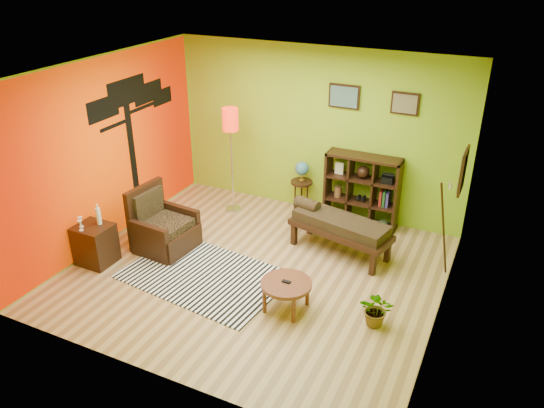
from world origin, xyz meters
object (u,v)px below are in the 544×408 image
at_px(side_cabinet, 95,244).
at_px(cube_shelf, 362,191).
at_px(globe_table, 302,174).
at_px(bench, 338,225).
at_px(armchair, 162,230).
at_px(potted_plant, 377,313).
at_px(coffee_table, 286,286).
at_px(floor_lamp, 231,129).

relative_size(side_cabinet, cube_shelf, 0.76).
bearing_deg(globe_table, bench, -45.53).
bearing_deg(armchair, side_cabinet, -128.95).
bearing_deg(bench, cube_shelf, 86.87).
height_order(side_cabinet, cube_shelf, cube_shelf).
bearing_deg(armchair, potted_plant, -6.77).
bearing_deg(side_cabinet, potted_plant, 5.04).
relative_size(coffee_table, globe_table, 0.71).
bearing_deg(side_cabinet, floor_lamp, 67.53).
bearing_deg(globe_table, side_cabinet, -125.93).
height_order(globe_table, potted_plant, globe_table).
distance_m(globe_table, cube_shelf, 1.08).
distance_m(side_cabinet, floor_lamp, 2.78).
xyz_separation_m(armchair, potted_plant, (3.44, -0.41, -0.12)).
height_order(armchair, bench, armchair).
distance_m(armchair, potted_plant, 3.46).
bearing_deg(side_cabinet, cube_shelf, 41.93).
xyz_separation_m(floor_lamp, globe_table, (1.08, 0.48, -0.79)).
xyz_separation_m(armchair, floor_lamp, (0.35, 1.57, 1.18)).
distance_m(floor_lamp, globe_table, 1.42).
bearing_deg(side_cabinet, armchair, 51.05).
bearing_deg(cube_shelf, bench, -93.13).
relative_size(floor_lamp, cube_shelf, 1.52).
bearing_deg(coffee_table, potted_plant, 9.04).
distance_m(side_cabinet, globe_table, 3.50).
height_order(bench, potted_plant, bench).
bearing_deg(globe_table, coffee_table, -71.22).
xyz_separation_m(floor_lamp, bench, (2.09, -0.55, -1.02)).
relative_size(floor_lamp, potted_plant, 4.03).
xyz_separation_m(armchair, cube_shelf, (2.49, 2.03, 0.31)).
height_order(armchair, globe_table, armchair).
bearing_deg(armchair, globe_table, 55.27).
bearing_deg(armchair, cube_shelf, 39.15).
relative_size(cube_shelf, bench, 0.74).
height_order(coffee_table, globe_table, globe_table).
relative_size(armchair, cube_shelf, 0.81).
distance_m(armchair, cube_shelf, 3.23).
bearing_deg(bench, globe_table, 134.47).
bearing_deg(bench, floor_lamp, 165.18).
bearing_deg(coffee_table, armchair, 165.81).
bearing_deg(floor_lamp, potted_plant, -32.58).
bearing_deg(bench, coffee_table, -94.32).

